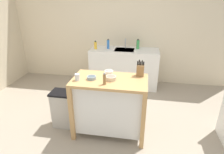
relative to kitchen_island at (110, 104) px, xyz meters
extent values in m
plane|color=gray|center=(-0.12, -0.05, -0.52)|extent=(6.35, 6.35, 0.00)
cube|color=beige|center=(-0.12, 2.15, 0.78)|extent=(5.35, 0.10, 2.60)
cube|color=tan|center=(0.00, 0.00, 0.39)|extent=(1.09, 0.61, 0.04)
cube|color=silver|center=(0.00, 0.00, -0.02)|extent=(0.99, 0.51, 0.79)
cube|color=tan|center=(-0.52, -0.28, -0.07)|extent=(0.06, 0.06, 0.89)
cube|color=tan|center=(0.52, -0.28, -0.07)|extent=(0.06, 0.06, 0.89)
cube|color=tan|center=(-0.52, 0.28, -0.07)|extent=(0.06, 0.06, 0.89)
cube|color=tan|center=(0.52, 0.28, -0.07)|extent=(0.06, 0.06, 0.89)
cube|color=olive|center=(0.43, 0.21, 0.50)|extent=(0.11, 0.09, 0.17)
cylinder|color=black|center=(0.38, 0.21, 0.61)|extent=(0.02, 0.02, 0.06)
cylinder|color=black|center=(0.41, 0.21, 0.62)|extent=(0.02, 0.02, 0.08)
cylinder|color=black|center=(0.43, 0.21, 0.61)|extent=(0.02, 0.02, 0.06)
cylinder|color=black|center=(0.45, 0.21, 0.62)|extent=(0.02, 0.02, 0.07)
cylinder|color=black|center=(0.47, 0.21, 0.61)|extent=(0.02, 0.02, 0.06)
cylinder|color=silver|center=(-0.05, 0.21, 0.43)|extent=(0.13, 0.13, 0.05)
cylinder|color=gray|center=(-0.05, 0.21, 0.45)|extent=(0.11, 0.11, 0.01)
cylinder|color=gray|center=(-0.26, -0.04, 0.43)|extent=(0.13, 0.13, 0.05)
cylinder|color=#49555B|center=(-0.26, -0.04, 0.45)|extent=(0.11, 0.11, 0.01)
cylinder|color=beige|center=(0.02, -0.02, 0.44)|extent=(0.15, 0.15, 0.06)
cylinder|color=gray|center=(0.02, -0.02, 0.47)|extent=(0.13, 0.13, 0.01)
cylinder|color=silver|center=(-0.45, -0.11, 0.46)|extent=(0.07, 0.07, 0.10)
cylinder|color=olive|center=(-0.04, -0.18, 0.48)|extent=(0.04, 0.04, 0.15)
sphere|color=#99999E|center=(-0.04, -0.18, 0.57)|extent=(0.03, 0.03, 0.03)
cube|color=#B7B2A8|center=(-0.79, 0.04, -0.22)|extent=(0.34, 0.26, 0.60)
cube|color=black|center=(-0.79, 0.04, 0.10)|extent=(0.36, 0.28, 0.03)
cube|color=silver|center=(0.02, 1.80, -0.07)|extent=(1.58, 0.60, 0.89)
cube|color=silver|center=(0.02, 1.78, 0.35)|extent=(0.44, 0.36, 0.03)
cylinder|color=#B7BCC1|center=(0.02, 1.94, 0.48)|extent=(0.02, 0.02, 0.22)
cylinder|color=blue|center=(-0.37, 1.80, 0.47)|extent=(0.06, 0.06, 0.20)
cylinder|color=black|center=(-0.37, 1.80, 0.59)|extent=(0.04, 0.04, 0.02)
cylinder|color=yellow|center=(-0.65, 1.73, 0.45)|extent=(0.06, 0.06, 0.17)
cylinder|color=black|center=(-0.65, 1.73, 0.55)|extent=(0.04, 0.04, 0.02)
cylinder|color=green|center=(0.31, 1.91, 0.47)|extent=(0.07, 0.07, 0.20)
cylinder|color=black|center=(0.31, 1.91, 0.58)|extent=(0.04, 0.04, 0.02)
camera|label=1|loc=(0.47, -2.50, 1.55)|focal=30.93mm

